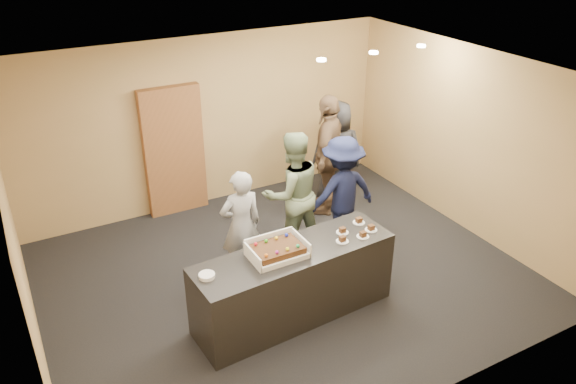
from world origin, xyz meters
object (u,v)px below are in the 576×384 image
object	(u,v)px
serving_counter	(294,283)
person_brown_extra	(328,155)
person_server_grey	(241,226)
sheet_cake	(277,249)
plate_stack	(207,276)
storage_cabinet	(174,151)
person_sage_man	(292,194)
cake_box	(277,252)
person_dark_suit	(337,152)
person_navy_man	(342,192)

from	to	relation	value
serving_counter	person_brown_extra	size ratio (longest dim) A/B	1.25
person_brown_extra	person_server_grey	bearing A→B (deg)	-18.01
serving_counter	sheet_cake	distance (m)	0.59
sheet_cake	plate_stack	distance (m)	0.84
storage_cabinet	person_sage_man	bearing A→B (deg)	-61.41
cake_box	person_sage_man	size ratio (longest dim) A/B	0.36
storage_cabinet	person_brown_extra	size ratio (longest dim) A/B	1.06
sheet_cake	person_sage_man	distance (m)	1.56
serving_counter	person_server_grey	bearing A→B (deg)	97.37
plate_stack	person_brown_extra	xyz separation A→B (m)	(2.79, 2.02, 0.03)
person_sage_man	person_brown_extra	distance (m)	1.30
storage_cabinet	person_dark_suit	xyz separation A→B (m)	(2.39, -0.91, -0.17)
serving_counter	person_sage_man	bearing A→B (deg)	58.36
person_server_grey	person_navy_man	bearing A→B (deg)	-174.79
sheet_cake	plate_stack	world-z (taller)	sheet_cake
storage_cabinet	cake_box	xyz separation A→B (m)	(0.13, -3.13, -0.07)
person_sage_man	person_brown_extra	world-z (taller)	person_brown_extra
cake_box	person_dark_suit	bearing A→B (deg)	44.50
serving_counter	sheet_cake	xyz separation A→B (m)	(-0.21, 0.00, 0.55)
cake_box	serving_counter	bearing A→B (deg)	-6.23
person_server_grey	sheet_cake	bearing A→B (deg)	91.43
sheet_cake	person_sage_man	world-z (taller)	person_sage_man
cake_box	plate_stack	size ratio (longest dim) A/B	3.66
serving_counter	storage_cabinet	size ratio (longest dim) A/B	1.18
sheet_cake	person_dark_suit	bearing A→B (deg)	44.80
plate_stack	person_navy_man	distance (m)	2.67
person_brown_extra	person_dark_suit	world-z (taller)	person_brown_extra
storage_cabinet	cake_box	bearing A→B (deg)	-87.60
person_sage_man	person_dark_suit	distance (m)	1.68
person_server_grey	person_sage_man	distance (m)	0.92
plate_stack	person_brown_extra	size ratio (longest dim) A/B	0.09
person_brown_extra	person_dark_suit	distance (m)	0.40
person_sage_man	serving_counter	bearing A→B (deg)	63.98
person_server_grey	person_sage_man	bearing A→B (deg)	-161.88
storage_cabinet	sheet_cake	distance (m)	3.16
plate_stack	person_brown_extra	world-z (taller)	person_brown_extra
person_dark_suit	plate_stack	bearing A→B (deg)	55.09
storage_cabinet	cake_box	size ratio (longest dim) A/B	3.22
serving_counter	person_brown_extra	world-z (taller)	person_brown_extra
storage_cabinet	person_navy_man	xyz separation A→B (m)	(1.72, -2.05, -0.20)
cake_box	sheet_cake	bearing A→B (deg)	-90.85
storage_cabinet	plate_stack	size ratio (longest dim) A/B	11.78
storage_cabinet	person_server_grey	size ratio (longest dim) A/B	1.34
person_sage_man	person_dark_suit	bearing A→B (deg)	-142.33
plate_stack	person_brown_extra	distance (m)	3.44
cake_box	person_brown_extra	xyz separation A→B (m)	(1.95, 2.00, 0.01)
plate_stack	serving_counter	bearing A→B (deg)	-0.13
serving_counter	person_navy_man	bearing A→B (deg)	35.16
plate_stack	person_sage_man	distance (m)	2.15
sheet_cake	person_dark_suit	world-z (taller)	person_dark_suit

